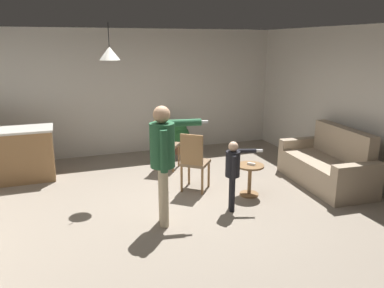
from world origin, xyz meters
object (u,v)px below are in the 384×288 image
person_adult (164,153)px  dining_chair_near_wall (166,143)px  couch_floral (328,166)px  dining_chair_by_counter (194,160)px  side_table_by_couch (250,176)px  person_child (233,168)px  potted_plant_corner (178,135)px  kitchen_counter (18,155)px  spare_remote_on_table (251,164)px

person_adult → dining_chair_near_wall: bearing=173.2°
couch_floral → dining_chair_by_counter: same height
couch_floral → dining_chair_near_wall: size_ratio=1.86×
side_table_by_couch → person_child: size_ratio=0.49×
potted_plant_corner → kitchen_counter: bearing=-168.2°
potted_plant_corner → person_child: bearing=-92.6°
potted_plant_corner → side_table_by_couch: bearing=-82.4°
couch_floral → spare_remote_on_table: 1.52m
kitchen_counter → spare_remote_on_table: 4.11m
couch_floral → side_table_by_couch: (-1.52, 0.01, -0.00)m
side_table_by_couch → person_child: bearing=-140.9°
kitchen_counter → side_table_by_couch: 4.10m
couch_floral → dining_chair_by_counter: size_ratio=1.86×
kitchen_counter → person_child: bearing=-38.1°
dining_chair_near_wall → person_child: bearing=-43.1°
dining_chair_near_wall → spare_remote_on_table: dining_chair_near_wall is taller
side_table_by_couch → dining_chair_near_wall: dining_chair_near_wall is taller
couch_floral → spare_remote_on_table: couch_floral is taller
couch_floral → dining_chair_near_wall: bearing=59.7°
potted_plant_corner → spare_remote_on_table: 2.72m
kitchen_counter → spare_remote_on_table: (3.58, -2.01, 0.06)m
dining_chair_by_counter → potted_plant_corner: dining_chair_by_counter is taller
couch_floral → kitchen_counter: size_ratio=1.47×
person_adult → dining_chair_by_counter: 1.32m
side_table_by_couch → spare_remote_on_table: size_ratio=4.00×
dining_chair_by_counter → potted_plant_corner: size_ratio=1.31×
kitchen_counter → side_table_by_couch: bearing=-29.3°
side_table_by_couch → dining_chair_by_counter: bearing=148.8°
person_adult → potted_plant_corner: 3.44m
spare_remote_on_table → kitchen_counter: bearing=150.7°
side_table_by_couch → person_child: 0.72m
person_adult → potted_plant_corner: person_adult is taller
dining_chair_near_wall → potted_plant_corner: 1.16m
kitchen_counter → potted_plant_corner: size_ratio=1.65×
kitchen_counter → side_table_by_couch: (3.57, -2.00, -0.15)m
kitchen_counter → dining_chair_near_wall: dining_chair_near_wall is taller
person_adult → couch_floral: bearing=108.2°
person_adult → dining_chair_near_wall: size_ratio=1.64×
kitchen_counter → dining_chair_by_counter: bearing=-28.7°
spare_remote_on_table → dining_chair_by_counter: bearing=148.5°
kitchen_counter → dining_chair_near_wall: size_ratio=1.26×
person_child → potted_plant_corner: person_child is taller
kitchen_counter → potted_plant_corner: (3.21, 0.67, -0.06)m
person_adult → potted_plant_corner: (1.20, 3.16, -0.60)m
kitchen_counter → dining_chair_near_wall: bearing=-7.0°
couch_floral → kitchen_counter: couch_floral is taller
couch_floral → person_child: person_child is taller
couch_floral → kitchen_counter: bearing=72.6°
person_child → dining_chair_by_counter: size_ratio=1.05×
couch_floral → side_table_by_couch: bearing=93.8°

